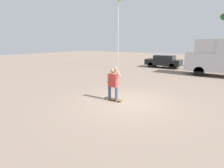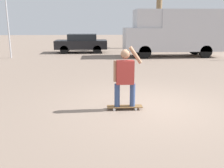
% 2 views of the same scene
% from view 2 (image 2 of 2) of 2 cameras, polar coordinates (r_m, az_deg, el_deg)
% --- Properties ---
extents(ground_plane, '(80.00, 80.00, 0.00)m').
position_cam_2_polar(ground_plane, '(6.90, 8.36, -5.09)').
color(ground_plane, gray).
extents(skateboard, '(0.93, 0.24, 0.09)m').
position_cam_2_polar(skateboard, '(6.60, 2.91, -5.19)').
color(skateboard, brown).
rests_on(skateboard, ground_plane).
extents(person_skateboarder, '(0.73, 0.24, 1.57)m').
position_cam_2_polar(person_skateboarder, '(6.37, 3.00, 2.17)').
color(person_skateboarder, '#384C7A').
rests_on(person_skateboarder, skateboard).
extents(camper_van, '(6.35, 2.05, 3.03)m').
position_cam_2_polar(camper_van, '(17.29, 14.08, 11.59)').
color(camper_van, black).
rests_on(camper_van, ground_plane).
extents(parked_car_black, '(3.83, 1.73, 1.39)m').
position_cam_2_polar(parked_car_black, '(19.11, -6.98, 9.34)').
color(parked_car_black, black).
rests_on(parked_car_black, ground_plane).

